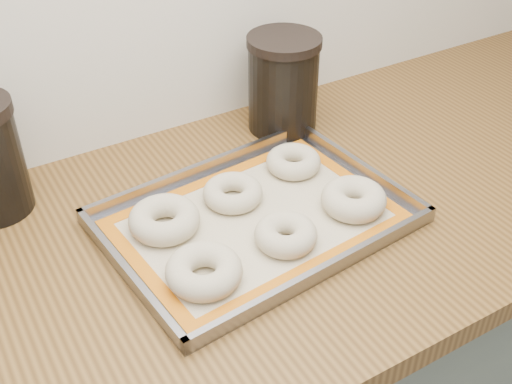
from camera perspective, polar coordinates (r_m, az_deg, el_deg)
countertop at (r=0.99m, az=-8.59°, el=-6.29°), size 3.06×0.68×0.04m
baking_tray at (r=1.02m, az=0.00°, el=-2.41°), size 0.49×0.37×0.03m
baking_mat at (r=1.02m, az=-0.00°, el=-2.49°), size 0.45×0.33×0.00m
bagel_front_left at (r=0.91m, az=-4.65°, el=-7.01°), size 0.12×0.12×0.04m
bagel_front_mid at (r=0.96m, az=2.67°, el=-3.80°), size 0.10×0.10×0.04m
bagel_front_right at (r=1.04m, az=8.68°, el=-0.63°), size 0.11×0.11×0.04m
bagel_back_left at (r=1.00m, az=-8.16°, el=-2.44°), size 0.14×0.14×0.04m
bagel_back_mid at (r=1.05m, az=-2.08°, el=-0.08°), size 0.12×0.12×0.03m
bagel_back_right at (r=1.12m, az=3.34°, el=2.72°), size 0.10×0.10×0.03m
canister_right at (r=1.22m, az=2.43°, el=9.63°), size 0.14×0.14×0.19m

